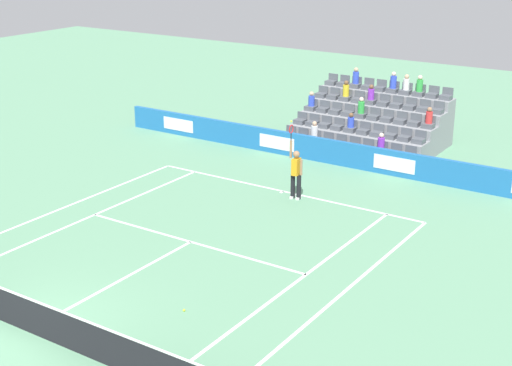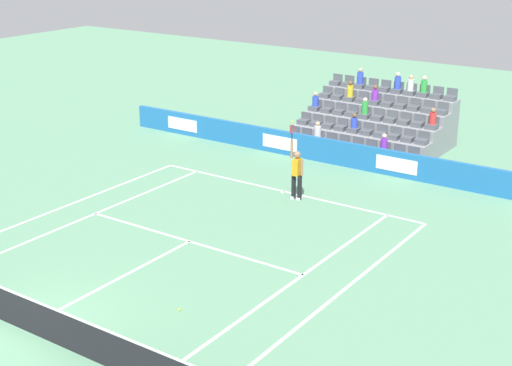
% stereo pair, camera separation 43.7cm
% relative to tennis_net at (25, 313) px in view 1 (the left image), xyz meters
% --- Properties ---
extents(ground_plane, '(80.00, 80.00, 0.00)m').
position_rel_tennis_net_xyz_m(ground_plane, '(0.00, 0.00, -0.49)').
color(ground_plane, '#669E77').
extents(line_baseline, '(10.97, 0.10, 0.01)m').
position_rel_tennis_net_xyz_m(line_baseline, '(0.00, -11.89, -0.49)').
color(line_baseline, white).
rests_on(line_baseline, ground).
extents(line_service, '(8.23, 0.10, 0.01)m').
position_rel_tennis_net_xyz_m(line_service, '(0.00, -6.40, -0.49)').
color(line_service, white).
rests_on(line_service, ground).
extents(line_centre_service, '(0.10, 6.40, 0.01)m').
position_rel_tennis_net_xyz_m(line_centre_service, '(0.00, -3.20, -0.49)').
color(line_centre_service, white).
rests_on(line_centre_service, ground).
extents(line_singles_sideline_left, '(0.10, 11.89, 0.01)m').
position_rel_tennis_net_xyz_m(line_singles_sideline_left, '(4.12, -5.95, -0.49)').
color(line_singles_sideline_left, white).
rests_on(line_singles_sideline_left, ground).
extents(line_singles_sideline_right, '(0.10, 11.89, 0.01)m').
position_rel_tennis_net_xyz_m(line_singles_sideline_right, '(-4.12, -5.95, -0.49)').
color(line_singles_sideline_right, white).
rests_on(line_singles_sideline_right, ground).
extents(line_doubles_sideline_left, '(0.10, 11.89, 0.01)m').
position_rel_tennis_net_xyz_m(line_doubles_sideline_left, '(5.49, -5.95, -0.49)').
color(line_doubles_sideline_left, white).
rests_on(line_doubles_sideline_left, ground).
extents(line_doubles_sideline_right, '(0.10, 11.89, 0.01)m').
position_rel_tennis_net_xyz_m(line_doubles_sideline_right, '(-5.49, -5.95, -0.49)').
color(line_doubles_sideline_right, white).
rests_on(line_doubles_sideline_right, ground).
extents(line_centre_mark, '(0.10, 0.20, 0.01)m').
position_rel_tennis_net_xyz_m(line_centre_mark, '(0.00, -11.79, -0.49)').
color(line_centre_mark, white).
rests_on(line_centre_mark, ground).
extents(sponsor_barrier, '(21.42, 0.22, 1.01)m').
position_rel_tennis_net_xyz_m(sponsor_barrier, '(0.00, -15.82, 0.01)').
color(sponsor_barrier, '#1E66AD').
rests_on(sponsor_barrier, ground).
extents(tennis_net, '(11.97, 0.10, 1.07)m').
position_rel_tennis_net_xyz_m(tennis_net, '(0.00, 0.00, 0.00)').
color(tennis_net, '#33383D').
rests_on(tennis_net, ground).
extents(tennis_player, '(0.53, 0.37, 2.85)m').
position_rel_tennis_net_xyz_m(tennis_player, '(-0.75, -11.50, 0.50)').
color(tennis_player, black).
rests_on(tennis_player, ground).
extents(stadium_stand, '(6.20, 4.75, 3.04)m').
position_rel_tennis_net_xyz_m(stadium_stand, '(0.00, -19.39, 0.33)').
color(stadium_stand, gray).
rests_on(stadium_stand, ground).
extents(loose_tennis_ball, '(0.07, 0.07, 0.07)m').
position_rel_tennis_net_xyz_m(loose_tennis_ball, '(-2.57, -2.86, -0.46)').
color(loose_tennis_ball, '#D1E533').
rests_on(loose_tennis_ball, ground).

